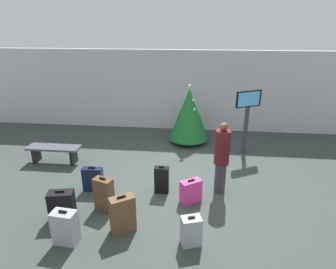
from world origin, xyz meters
name	(u,v)px	position (x,y,z in m)	size (l,w,h in m)	color
ground_plane	(173,183)	(0.00, 0.00, 0.00)	(16.00, 16.00, 0.00)	#38423D
back_wall	(183,91)	(0.00, 3.97, 1.41)	(16.00, 0.20, 2.81)	silver
holiday_tree	(189,114)	(0.27, 2.62, 0.98)	(1.26, 1.26, 1.92)	#4C3319
flight_info_kiosk	(247,111)	(1.96, 1.99, 1.30)	(0.74, 0.44, 1.91)	#333338
waiting_bench	(54,151)	(-3.38, 0.78, 0.36)	(1.45, 0.44, 0.48)	#4C5159
traveller_0	(222,157)	(1.11, -0.26, 0.89)	(0.36, 0.36, 1.69)	#333338
suitcase_0	(123,214)	(-0.77, -1.81, 0.36)	(0.50, 0.44, 0.76)	brown
suitcase_1	(65,227)	(-1.70, -2.22, 0.32)	(0.45, 0.30, 0.67)	#9EA0A5
suitcase_2	(162,180)	(-0.21, -0.41, 0.32)	(0.33, 0.19, 0.67)	black
suitcase_3	(93,179)	(-1.81, -0.50, 0.29)	(0.47, 0.19, 0.61)	#141938
suitcase_4	(191,231)	(0.51, -2.03, 0.27)	(0.40, 0.33, 0.59)	#9EA0A5
suitcase_5	(62,206)	(-2.05, -1.59, 0.31)	(0.53, 0.36, 0.65)	black
suitcase_6	(191,191)	(0.46, -0.72, 0.26)	(0.50, 0.43, 0.55)	#E5388C
suitcase_7	(104,194)	(-1.33, -1.18, 0.35)	(0.44, 0.33, 0.75)	brown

